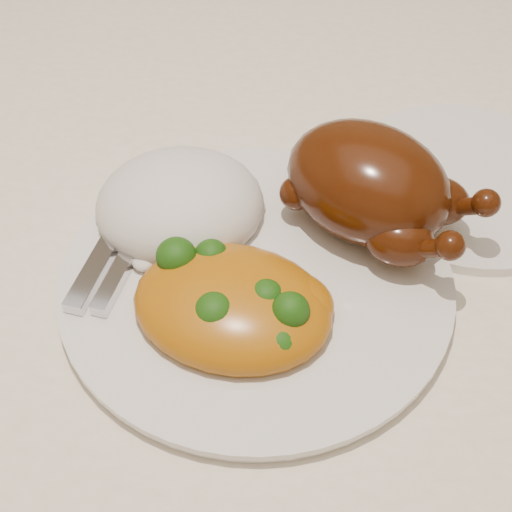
% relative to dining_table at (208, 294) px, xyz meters
% --- Properties ---
extents(dining_table, '(1.60, 0.90, 0.76)m').
position_rel_dining_table_xyz_m(dining_table, '(0.00, 0.00, 0.00)').
color(dining_table, brown).
rests_on(dining_table, floor).
extents(tablecloth, '(1.73, 1.03, 0.18)m').
position_rel_dining_table_xyz_m(tablecloth, '(0.00, 0.00, 0.07)').
color(tablecloth, white).
rests_on(tablecloth, dining_table).
extents(dinner_plate, '(0.29, 0.29, 0.01)m').
position_rel_dining_table_xyz_m(dinner_plate, '(0.06, -0.06, 0.11)').
color(dinner_plate, white).
rests_on(dinner_plate, tablecloth).
extents(side_plate, '(0.26, 0.26, 0.01)m').
position_rel_dining_table_xyz_m(side_plate, '(0.20, 0.09, 0.11)').
color(side_plate, white).
rests_on(side_plate, tablecloth).
extents(roast_chicken, '(0.17, 0.14, 0.08)m').
position_rel_dining_table_xyz_m(roast_chicken, '(0.13, 0.01, 0.15)').
color(roast_chicken, '#441B07').
rests_on(roast_chicken, dinner_plate).
extents(rice_mound, '(0.16, 0.15, 0.07)m').
position_rel_dining_table_xyz_m(rice_mound, '(-0.01, -0.02, 0.13)').
color(rice_mound, white).
rests_on(rice_mound, dinner_plate).
extents(mac_and_cheese, '(0.14, 0.11, 0.05)m').
position_rel_dining_table_xyz_m(mac_and_cheese, '(0.06, -0.10, 0.13)').
color(mac_and_cheese, '#C2740C').
rests_on(mac_and_cheese, dinner_plate).
extents(cutlery, '(0.03, 0.16, 0.01)m').
position_rel_dining_table_xyz_m(cutlery, '(-0.04, -0.07, 0.12)').
color(cutlery, silver).
rests_on(cutlery, dinner_plate).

